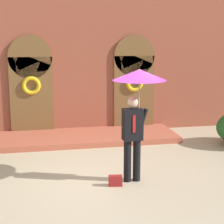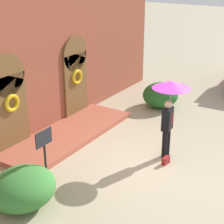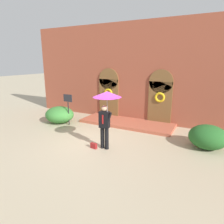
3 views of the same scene
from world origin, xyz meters
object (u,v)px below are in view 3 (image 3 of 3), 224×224
object	(u,v)px
sign_post	(68,105)
shrub_left	(60,115)
person_with_umbrella	(106,103)
shrub_right	(208,137)
handbag	(94,146)

from	to	relation	value
sign_post	shrub_left	bearing A→B (deg)	173.41
person_with_umbrella	shrub_right	world-z (taller)	person_with_umbrella
sign_post	shrub_left	distance (m)	1.01
sign_post	shrub_left	size ratio (longest dim) A/B	1.04
person_with_umbrella	shrub_right	xyz separation A→B (m)	(3.61, 1.96, -1.42)
handbag	sign_post	distance (m)	3.67
shrub_left	shrub_right	xyz separation A→B (m)	(7.75, 0.09, 0.02)
handbag	shrub_right	size ratio (longest dim) A/B	0.19
handbag	sign_post	size ratio (longest dim) A/B	0.16
shrub_left	sign_post	bearing A→B (deg)	-6.59
handbag	shrub_left	world-z (taller)	shrub_left
person_with_umbrella	sign_post	distance (m)	3.91
handbag	sign_post	xyz separation A→B (m)	(-2.90, 1.98, 1.05)
person_with_umbrella	sign_post	size ratio (longest dim) A/B	1.37
person_with_umbrella	handbag	distance (m)	1.88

